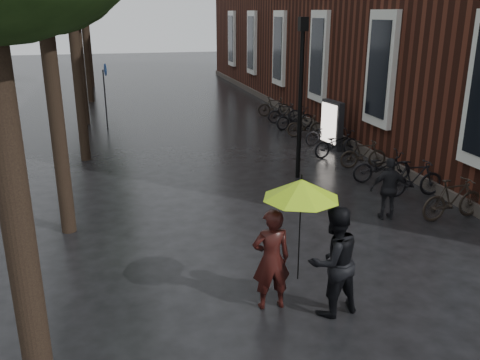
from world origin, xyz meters
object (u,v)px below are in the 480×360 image
object	(u,v)px
person_burgundy	(271,259)
lamp_post	(301,84)
person_black	(333,261)
ad_lightbox	(332,124)
pedestrian_walking	(389,189)
parked_bicycles	(335,140)

from	to	relation	value
person_burgundy	lamp_post	bearing A→B (deg)	-112.62
person_black	lamp_post	size ratio (longest dim) A/B	0.41
person_black	ad_lightbox	size ratio (longest dim) A/B	1.09
pedestrian_walking	ad_lightbox	size ratio (longest dim) A/B	0.88
pedestrian_walking	parked_bicycles	bearing A→B (deg)	-89.74
person_burgundy	person_black	distance (m)	1.00
ad_lightbox	person_black	bearing A→B (deg)	-122.15
person_burgundy	pedestrian_walking	size ratio (longest dim) A/B	1.17
person_burgundy	lamp_post	xyz separation A→B (m)	(2.94, 6.51, 1.91)
person_burgundy	pedestrian_walking	bearing A→B (deg)	-140.91
person_burgundy	person_black	world-z (taller)	person_black
person_black	parked_bicycles	world-z (taller)	person_black
person_black	parked_bicycles	bearing A→B (deg)	-126.46
parked_bicycles	pedestrian_walking	bearing A→B (deg)	-102.74
person_black	parked_bicycles	xyz separation A→B (m)	(4.30, 9.23, -0.47)
parked_bicycles	ad_lightbox	distance (m)	0.84
person_black	person_burgundy	bearing A→B (deg)	-35.13
person_black	pedestrian_walking	bearing A→B (deg)	-142.90
parked_bicycles	ad_lightbox	size ratio (longest dim) A/B	8.04
parked_bicycles	lamp_post	xyz separation A→B (m)	(-2.27, -2.33, 2.33)
pedestrian_walking	parked_bicycles	size ratio (longest dim) A/B	0.11
person_burgundy	parked_bicycles	bearing A→B (deg)	-118.85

